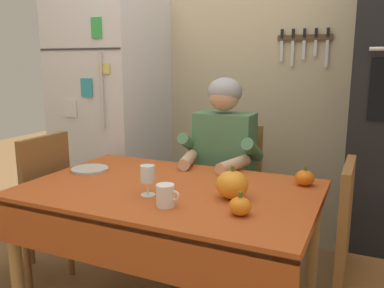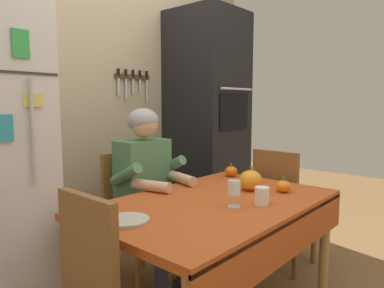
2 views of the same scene
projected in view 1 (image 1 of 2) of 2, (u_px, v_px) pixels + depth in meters
name	position (u px, v px, depth m)	size (l,w,h in m)	color
back_wall_assembly	(255.00, 67.00, 2.93)	(3.70, 0.13, 2.60)	#BCAD89
refrigerator	(112.00, 120.00, 3.07)	(0.68, 0.71, 1.80)	silver
dining_table	(168.00, 205.00, 1.94)	(1.40, 0.90, 0.74)	tan
chair_behind_person	(230.00, 188.00, 2.66)	(0.40, 0.40, 0.93)	#9E6B33
seated_person	(220.00, 162.00, 2.45)	(0.47, 0.55, 1.25)	#38384C
chair_right_side	(367.00, 263.00, 1.67)	(0.40, 0.40, 0.93)	brown
chair_left_side	(35.00, 205.00, 2.36)	(0.40, 0.40, 0.93)	brown
coffee_mug	(166.00, 195.00, 1.68)	(0.11, 0.08, 0.09)	white
wine_glass	(148.00, 176.00, 1.80)	(0.07, 0.07, 0.14)	white
pumpkin_large	(232.00, 185.00, 1.77)	(0.14, 0.14, 0.15)	orange
pumpkin_medium	(240.00, 206.00, 1.59)	(0.09, 0.09, 0.10)	orange
pumpkin_small	(305.00, 178.00, 1.97)	(0.09, 0.09, 0.10)	orange
serving_tray	(90.00, 169.00, 2.24)	(0.20, 0.20, 0.02)	#B7B2A8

